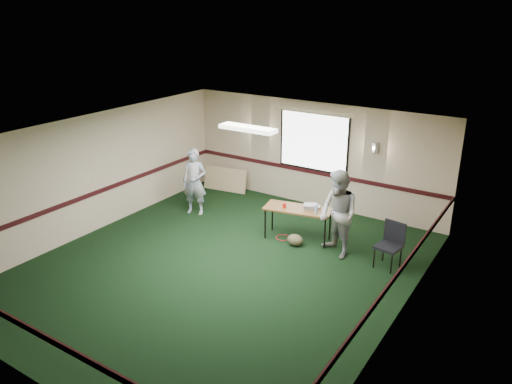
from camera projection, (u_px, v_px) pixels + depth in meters
The scene contains 13 objects.
ground at pixel (221, 267), 9.99m from camera, with size 8.00×8.00×0.00m, color black.
room_shell at pixel (276, 165), 11.10m from camera, with size 8.00×8.02×8.00m.
folding_table at pixel (298, 211), 10.96m from camera, with size 1.57×0.87×0.74m.
projector at pixel (310, 206), 10.92m from camera, with size 0.29×0.24×0.10m, color gray.
game_console at pixel (316, 207), 10.94m from camera, with size 0.19×0.16×0.05m, color white.
red_cup at pixel (284, 205), 10.95m from camera, with size 0.07×0.07×0.11m, color #B3150B.
water_bottle at pixel (316, 209), 10.65m from camera, with size 0.06×0.06×0.20m, color #8BB3E3.
duffel_bag at pixel (295, 240), 10.86m from camera, with size 0.36×0.27×0.25m, color brown.
cable_coil at pixel (283, 238), 11.23m from camera, with size 0.32×0.32×0.02m, color red.
folded_table at pixel (225, 179), 13.98m from camera, with size 1.28×0.05×0.66m, color tan.
conference_chair at pixel (391, 241), 9.88m from camera, with size 0.52×0.53×0.92m.
person_left at pixel (195, 182), 12.29m from camera, with size 0.61×0.40×1.67m, color #425B91.
person_right at pixel (338, 214), 10.18m from camera, with size 0.89×0.70×1.84m, color #6F80AC.
Camera 1 is at (5.36, -7.02, 4.96)m, focal length 35.00 mm.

